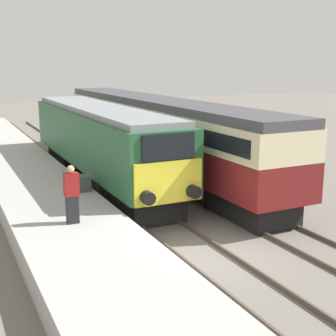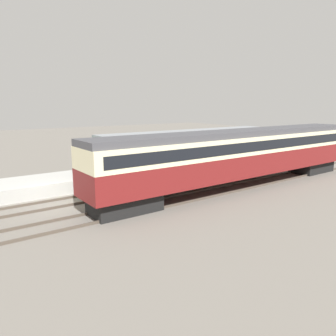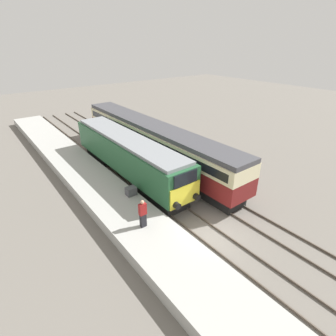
% 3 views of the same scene
% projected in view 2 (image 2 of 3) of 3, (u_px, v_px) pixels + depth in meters
% --- Properties ---
extents(ground_plane, '(120.00, 120.00, 0.00)m').
position_uv_depth(ground_plane, '(58.00, 204.00, 18.30)').
color(ground_plane, slate).
extents(platform_left, '(3.50, 50.00, 0.82)m').
position_uv_depth(platform_left, '(147.00, 171.00, 25.48)').
color(platform_left, '#A8A8A3').
rests_on(platform_left, ground_plane).
extents(rails_near_track, '(1.51, 60.00, 0.14)m').
position_uv_depth(rails_near_track, '(135.00, 189.00, 21.19)').
color(rails_near_track, '#4C4238').
rests_on(rails_near_track, ground_plane).
extents(rails_far_track, '(1.50, 60.00, 0.14)m').
position_uv_depth(rails_far_track, '(166.00, 202.00, 18.50)').
color(rails_far_track, '#4C4238').
rests_on(rails_far_track, ground_plane).
extents(locomotive, '(2.70, 15.25, 3.66)m').
position_uv_depth(locomotive, '(192.00, 153.00, 23.56)').
color(locomotive, black).
rests_on(locomotive, ground_plane).
extents(passenger_carriage, '(2.75, 21.85, 3.85)m').
position_uv_depth(passenger_carriage, '(241.00, 153.00, 21.60)').
color(passenger_carriage, black).
rests_on(passenger_carriage, ground_plane).
extents(person_on_platform, '(0.44, 0.26, 1.81)m').
position_uv_depth(person_on_platform, '(75.00, 162.00, 21.90)').
color(person_on_platform, black).
rests_on(person_on_platform, platform_left).
extents(luggage_crate, '(0.70, 0.56, 0.60)m').
position_uv_depth(luggage_crate, '(130.00, 167.00, 23.09)').
color(luggage_crate, '#4C4C51').
rests_on(luggage_crate, platform_left).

